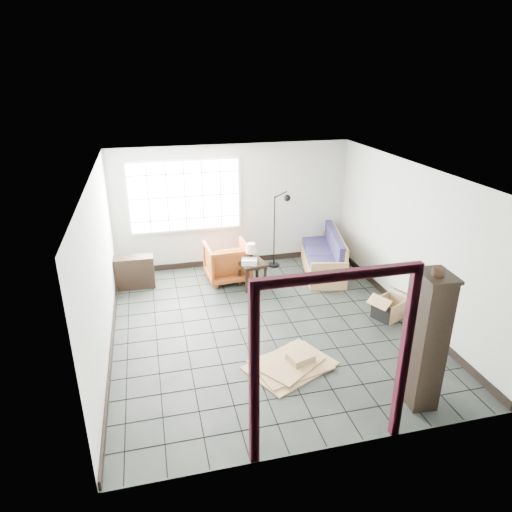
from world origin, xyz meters
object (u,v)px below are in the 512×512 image
object	(u,v)px
side_table	(252,267)
futon_sofa	(325,257)
armchair	(227,260)
tall_shelf	(426,340)

from	to	relation	value
side_table	futon_sofa	bearing A→B (deg)	13.62
armchair	side_table	world-z (taller)	armchair
armchair	tall_shelf	distance (m)	4.58
futon_sofa	tall_shelf	bearing A→B (deg)	-81.94
side_table	armchair	bearing A→B (deg)	130.99
futon_sofa	armchair	bearing A→B (deg)	-168.63
futon_sofa	side_table	xyz separation A→B (m)	(-1.68, -0.41, 0.13)
futon_sofa	tall_shelf	size ratio (longest dim) A/B	1.11
side_table	tall_shelf	size ratio (longest dim) A/B	0.31
side_table	tall_shelf	world-z (taller)	tall_shelf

